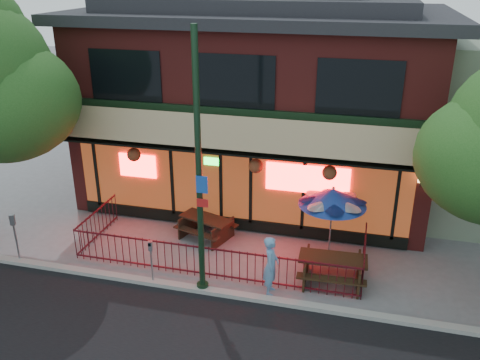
# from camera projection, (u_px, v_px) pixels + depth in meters

# --- Properties ---
(ground) EXTENTS (80.00, 80.00, 0.00)m
(ground) POSITION_uv_depth(u_px,v_px,m) (207.00, 281.00, 14.24)
(ground) COLOR gray
(ground) RESTS_ON ground
(curb) EXTENTS (80.00, 0.25, 0.12)m
(curb) POSITION_uv_depth(u_px,v_px,m) (202.00, 290.00, 13.77)
(curb) COLOR #999993
(curb) RESTS_ON ground
(restaurant_building) EXTENTS (12.96, 9.49, 8.05)m
(restaurant_building) POSITION_uv_depth(u_px,v_px,m) (263.00, 84.00, 19.00)
(restaurant_building) COLOR maroon
(restaurant_building) RESTS_ON ground
(patio_fence) EXTENTS (8.44, 2.62, 1.00)m
(patio_fence) POSITION_uv_depth(u_px,v_px,m) (212.00, 253.00, 14.45)
(patio_fence) COLOR #4E101A
(patio_fence) RESTS_ON ground
(street_light) EXTENTS (0.43, 0.32, 7.00)m
(street_light) POSITION_uv_depth(u_px,v_px,m) (199.00, 184.00, 12.67)
(street_light) COLOR black
(street_light) RESTS_ON ground
(picnic_table_left) EXTENTS (2.02, 1.78, 0.73)m
(picnic_table_left) POSITION_uv_depth(u_px,v_px,m) (206.00, 224.00, 16.39)
(picnic_table_left) COLOR #331C12
(picnic_table_left) RESTS_ON ground
(picnic_table_right) EXTENTS (1.91, 1.49, 0.79)m
(picnic_table_right) POSITION_uv_depth(u_px,v_px,m) (332.00, 266.00, 14.02)
(picnic_table_right) COLOR #302011
(picnic_table_right) RESTS_ON ground
(patio_umbrella) EXTENTS (1.99, 2.00, 2.28)m
(patio_umbrella) POSITION_uv_depth(u_px,v_px,m) (333.00, 197.00, 14.82)
(patio_umbrella) COLOR gray
(patio_umbrella) RESTS_ON ground
(pedestrian) EXTENTS (0.46, 0.65, 1.69)m
(pedestrian) POSITION_uv_depth(u_px,v_px,m) (271.00, 265.00, 13.44)
(pedestrian) COLOR #6398C7
(pedestrian) RESTS_ON ground
(parking_meter_near) EXTENTS (0.14, 0.13, 1.35)m
(parking_meter_near) POSITION_uv_depth(u_px,v_px,m) (151.00, 255.00, 13.79)
(parking_meter_near) COLOR #A0A3A9
(parking_meter_near) RESTS_ON ground
(parking_meter_far) EXTENTS (0.17, 0.16, 1.56)m
(parking_meter_far) POSITION_uv_depth(u_px,v_px,m) (14.00, 230.00, 14.80)
(parking_meter_far) COLOR gray
(parking_meter_far) RESTS_ON ground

